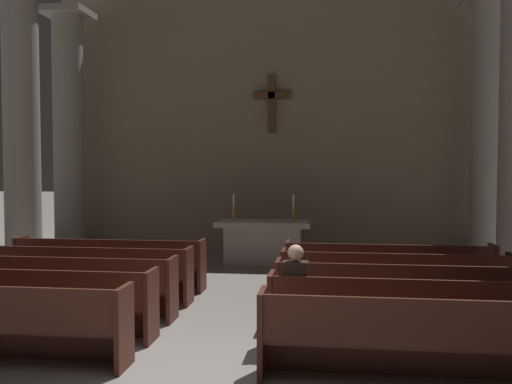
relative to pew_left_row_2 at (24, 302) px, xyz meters
name	(u,v)px	position (x,y,z in m)	size (l,w,h in m)	color
ground_plane	(193,372)	(2.54, -0.95, -0.48)	(80.00, 80.00, 0.00)	gray
pew_left_row_2	(24,302)	(0.00, 0.00, 0.00)	(3.57, 0.50, 0.95)	#4C2319
pew_left_row_3	(59,286)	(0.00, 0.99, 0.00)	(3.57, 0.50, 0.95)	#4C2319
pew_left_row_4	(87,274)	(0.00, 1.97, 0.00)	(3.57, 0.50, 0.95)	#4C2319
pew_left_row_5	(109,263)	(0.00, 2.96, 0.00)	(3.57, 0.50, 0.95)	#4C2319
pew_right_row_1	(428,339)	(5.08, -0.99, 0.00)	(3.57, 0.50, 0.95)	#4C2319
pew_right_row_2	(414,315)	(5.08, 0.00, 0.00)	(3.57, 0.50, 0.95)	#4C2319
pew_right_row_3	(403,296)	(5.08, 0.99, 0.00)	(3.57, 0.50, 0.95)	#4C2319
pew_right_row_4	(395,282)	(5.08, 1.97, 0.00)	(3.57, 0.50, 0.95)	#4C2319
pew_right_row_5	(388,270)	(5.08, 2.96, 0.00)	(3.57, 0.50, 0.95)	#4C2319
column_left_third	(22,130)	(-2.70, 4.74, 2.60)	(1.17, 1.17, 6.33)	#9E998E
column_left_fourth	(69,135)	(-2.70, 7.01, 2.60)	(1.17, 1.17, 6.33)	#9E998E
column_right_fourth	(487,133)	(7.78, 7.01, 2.60)	(1.17, 1.17, 6.33)	#9E998E
altar	(263,241)	(2.54, 5.97, 0.06)	(2.20, 0.90, 1.01)	#A8A399
candlestick_left	(234,212)	(1.84, 5.97, 0.73)	(0.16, 0.16, 0.61)	#B79338
candlestick_right	(293,213)	(3.24, 5.97, 0.73)	(0.16, 0.16, 0.61)	#B79338
apse_with_cross	(273,118)	(2.54, 8.15, 3.09)	(11.74, 0.43, 7.14)	gray
lone_worshipper	(296,293)	(3.63, 0.04, 0.22)	(0.32, 0.43, 1.32)	#26262B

